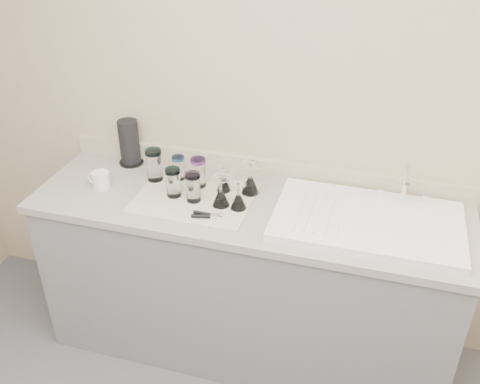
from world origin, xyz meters
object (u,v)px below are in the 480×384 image
(sink_unit, at_px, (368,220))
(tumbler_cyan, at_px, (179,168))
(tumbler_blue, at_px, (173,182))
(tumbler_lavender, at_px, (193,187))
(white_mug, at_px, (101,180))
(goblet_back_right, at_px, (250,183))
(paper_towel_roll, at_px, (129,143))
(goblet_front_left, at_px, (221,196))
(tumbler_purple, at_px, (198,172))
(goblet_front_right, at_px, (238,200))
(tumbler_teal, at_px, (154,165))
(can_opener, at_px, (208,215))
(goblet_back_left, at_px, (224,183))

(sink_unit, relative_size, tumbler_cyan, 6.56)
(sink_unit, bearing_deg, tumbler_blue, -178.46)
(tumbler_lavender, height_order, white_mug, tumbler_lavender)
(tumbler_lavender, bearing_deg, goblet_back_right, 30.96)
(sink_unit, distance_m, paper_towel_roll, 1.28)
(sink_unit, relative_size, goblet_front_left, 5.65)
(tumbler_purple, xyz_separation_m, goblet_back_right, (0.26, 0.01, -0.02))
(paper_towel_roll, bearing_deg, goblet_back_right, -10.53)
(white_mug, bearing_deg, tumbler_purple, 16.72)
(goblet_front_right, bearing_deg, tumbler_blue, 176.39)
(tumbler_teal, distance_m, tumbler_blue, 0.19)
(tumbler_blue, bearing_deg, tumbler_lavender, -8.14)
(goblet_front_left, bearing_deg, paper_towel_roll, 155.12)
(white_mug, bearing_deg, tumbler_cyan, 27.16)
(goblet_back_right, relative_size, can_opener, 1.10)
(tumbler_purple, distance_m, tumbler_blue, 0.14)
(sink_unit, distance_m, goblet_back_right, 0.58)
(sink_unit, relative_size, paper_towel_roll, 3.39)
(tumbler_purple, height_order, goblet_back_right, goblet_back_right)
(goblet_front_right, relative_size, white_mug, 1.12)
(sink_unit, relative_size, can_opener, 5.81)
(sink_unit, height_order, tumbler_blue, sink_unit)
(tumbler_lavender, relative_size, goblet_back_right, 0.92)
(tumbler_lavender, distance_m, goblet_front_right, 0.22)
(tumbler_blue, height_order, tumbler_lavender, same)
(tumbler_lavender, relative_size, white_mug, 1.20)
(tumbler_lavender, xyz_separation_m, goblet_front_left, (0.14, -0.00, -0.02))
(tumbler_blue, bearing_deg, goblet_front_right, -3.61)
(tumbler_teal, bearing_deg, sink_unit, -5.08)
(can_opener, distance_m, paper_towel_roll, 0.69)
(goblet_front_left, xyz_separation_m, paper_towel_roll, (-0.59, 0.27, 0.06))
(goblet_back_left, bearing_deg, goblet_front_right, -49.53)
(goblet_front_left, distance_m, paper_towel_roll, 0.65)
(tumbler_teal, distance_m, goblet_front_left, 0.42)
(goblet_back_left, bearing_deg, paper_towel_roll, 165.68)
(tumbler_cyan, xyz_separation_m, goblet_back_right, (0.38, -0.03, -0.01))
(goblet_front_right, xyz_separation_m, paper_towel_roll, (-0.68, 0.28, 0.07))
(tumbler_lavender, relative_size, goblet_front_left, 0.98)
(tumbler_blue, bearing_deg, goblet_back_left, 27.74)
(goblet_front_left, xyz_separation_m, goblet_front_right, (0.09, -0.00, -0.00))
(goblet_back_left, xyz_separation_m, white_mug, (-0.59, -0.13, -0.01))
(goblet_back_right, distance_m, can_opener, 0.29)
(goblet_back_right, bearing_deg, tumbler_purple, -178.10)
(tumbler_purple, relative_size, goblet_back_right, 0.96)
(goblet_front_left, bearing_deg, goblet_back_left, 102.05)
(tumbler_teal, height_order, goblet_back_right, tumbler_teal)
(tumbler_cyan, distance_m, can_opener, 0.39)
(sink_unit, bearing_deg, tumbler_lavender, -177.19)
(tumbler_lavender, height_order, paper_towel_roll, paper_towel_roll)
(tumbler_cyan, bearing_deg, white_mug, -152.84)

